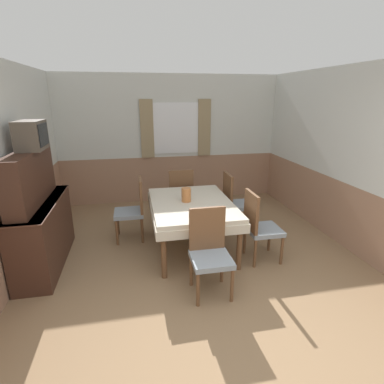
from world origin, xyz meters
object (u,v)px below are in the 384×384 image
(chair_head_window, at_px, (180,194))
(sideboard, at_px, (40,219))
(dining_table, at_px, (192,209))
(chair_right_far, at_px, (235,201))
(tv, at_px, (31,135))
(chair_right_near, at_px, (259,225))
(vase, at_px, (186,195))
(chair_head_near, at_px, (210,250))
(chair_left_far, at_px, (133,208))

(chair_head_window, relative_size, sideboard, 0.64)
(dining_table, height_order, chair_right_far, chair_right_far)
(chair_head_window, height_order, tv, tv)
(chair_right_far, relative_size, tv, 2.06)
(chair_right_near, relative_size, sideboard, 0.64)
(chair_right_far, relative_size, vase, 4.90)
(vase, bearing_deg, sideboard, -177.33)
(chair_head_near, height_order, chair_right_far, same)
(vase, bearing_deg, dining_table, -30.43)
(chair_left_far, xyz_separation_m, chair_head_near, (0.83, -1.53, 0.00))
(dining_table, xyz_separation_m, sideboard, (-2.01, -0.05, 0.03))
(sideboard, bearing_deg, vase, 2.67)
(chair_right_near, height_order, chair_right_far, same)
(tv, bearing_deg, chair_head_window, 26.47)
(chair_head_near, height_order, sideboard, sideboard)
(chair_head_window, relative_size, chair_left_far, 1.00)
(dining_table, distance_m, chair_left_far, 0.97)
(chair_head_window, height_order, sideboard, sideboard)
(chair_left_far, height_order, chair_right_near, same)
(chair_head_near, relative_size, chair_right_near, 1.00)
(dining_table, relative_size, vase, 7.85)
(chair_head_near, relative_size, tv, 2.06)
(chair_right_near, relative_size, chair_right_far, 1.00)
(chair_head_near, distance_m, chair_right_far, 1.74)
(dining_table, relative_size, chair_head_window, 1.60)
(chair_head_window, bearing_deg, sideboard, -151.82)
(chair_left_far, xyz_separation_m, sideboard, (-1.19, -0.55, 0.13))
(tv, bearing_deg, chair_right_far, 9.21)
(dining_table, height_order, chair_head_window, chair_head_window)
(chair_left_far, distance_m, tv, 1.73)
(sideboard, xyz_separation_m, tv, (0.03, 0.09, 1.06))
(chair_right_near, height_order, vase, chair_right_near)
(dining_table, xyz_separation_m, chair_head_near, (0.00, -1.03, -0.11))
(chair_right_far, distance_m, vase, 1.05)
(dining_table, distance_m, vase, 0.22)
(chair_head_near, bearing_deg, chair_left_far, -61.61)
(chair_right_far, bearing_deg, chair_head_near, -28.39)
(chair_head_near, distance_m, vase, 1.12)
(tv, height_order, vase, tv)
(dining_table, bearing_deg, chair_head_window, 90.00)
(sideboard, height_order, vase, sideboard)
(chair_right_near, distance_m, chair_right_far, 0.99)
(chair_head_window, xyz_separation_m, sideboard, (-2.01, -1.08, 0.13))
(vase, bearing_deg, chair_right_near, -31.03)
(chair_head_window, height_order, chair_right_far, same)
(dining_table, height_order, chair_right_near, chair_right_near)
(sideboard, bearing_deg, dining_table, 1.39)
(chair_right_near, height_order, tv, tv)
(chair_right_far, distance_m, tv, 3.09)
(chair_head_near, distance_m, tv, 2.55)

